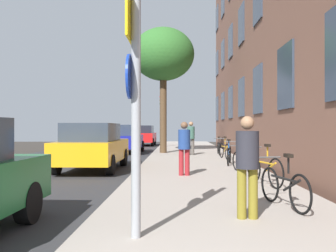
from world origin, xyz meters
The scene contains 18 objects.
ground_plane centered at (-2.40, 15.00, 0.00)m, with size 41.80×41.80×0.00m, color #332D28.
road_asphalt centered at (-4.50, 15.00, 0.01)m, with size 7.00×38.00×0.01m, color #2D2D30.
sidewalk centered at (1.10, 15.00, 0.06)m, with size 4.20×38.00×0.12m, color #9E9389.
sign_post centered at (-0.18, 3.25, 2.05)m, with size 0.16×0.60×3.46m.
traffic_light centered at (-0.67, 24.79, 2.69)m, with size 0.43×0.24×3.76m.
tree_near centered at (-0.41, 18.27, 5.36)m, with size 3.34×3.34×6.72m.
bicycle_0 centered at (2.18, 4.99, 0.48)m, with size 0.53×1.60×0.93m.
bicycle_1 centered at (2.41, 7.39, 0.51)m, with size 0.58×1.73×0.98m.
bicycle_2 centered at (2.36, 9.79, 0.47)m, with size 0.55×1.61×0.90m.
bicycle_3 centered at (2.26, 12.19, 0.49)m, with size 0.50×1.59×0.94m.
bicycle_4 centered at (2.39, 14.59, 0.50)m, with size 0.42×1.67×0.97m.
bicycle_5 centered at (2.42, 16.99, 0.47)m, with size 0.42×1.71×0.91m.
pedestrian_0 centered at (1.41, 4.23, 1.00)m, with size 0.45×0.45×1.54m.
pedestrian_1 centered at (0.55, 9.10, 0.99)m, with size 0.48×0.48×1.53m.
pedestrian_2 centered at (1.02, 16.73, 1.06)m, with size 0.51×0.51×1.65m.
car_1 centered at (-2.57, 11.27, 0.84)m, with size 1.92×4.34×1.62m.
car_2 centered at (-2.61, 19.61, 0.84)m, with size 1.89×4.06×1.62m.
car_3 centered at (-2.41, 27.95, 0.84)m, with size 1.93×3.98×1.62m.
Camera 1 is at (0.36, -1.28, 1.50)m, focal length 38.94 mm.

